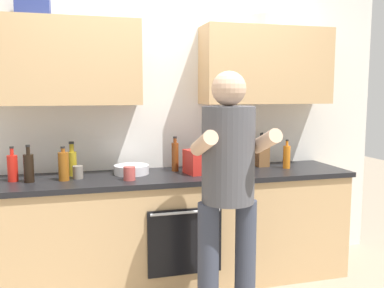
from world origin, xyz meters
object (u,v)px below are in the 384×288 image
object	(u,v)px
bottle_soy	(29,168)
mixing_bowl	(131,170)
bottle_vinegar	(175,156)
bottle_wine	(229,152)
knife_block	(261,153)
grocery_bag_crisps	(199,162)
bottle_oil	(72,162)
bottle_syrup	(64,166)
person_standing	(228,179)
bottle_hotsauce	(13,168)
cup_ceramic	(129,173)
cup_stoneware	(78,172)
cup_coffee	(250,165)
bottle_juice	(287,157)

from	to	relation	value
bottle_soy	mixing_bowl	distance (m)	0.76
bottle_vinegar	bottle_wine	bearing A→B (deg)	-1.98
knife_block	grocery_bag_crisps	bearing A→B (deg)	-163.44
bottle_oil	bottle_syrup	size ratio (longest dim) A/B	1.05
person_standing	bottle_oil	distance (m)	1.30
bottle_syrup	bottle_soy	size ratio (longest dim) A/B	0.93
bottle_hotsauce	cup_ceramic	size ratio (longest dim) A/B	2.52
bottle_wine	cup_stoneware	distance (m)	1.25
cup_stoneware	grocery_bag_crisps	xyz separation A→B (m)	(0.94, -0.04, 0.05)
bottle_soy	bottle_hotsauce	bearing A→B (deg)	150.86
bottle_wine	bottle_oil	bearing A→B (deg)	178.28
bottle_soy	cup_coffee	xyz separation A→B (m)	(1.73, 0.03, -0.07)
person_standing	mixing_bowl	world-z (taller)	person_standing
bottle_vinegar	person_standing	bearing A→B (deg)	-79.37
cup_stoneware	grocery_bag_crisps	size ratio (longest dim) A/B	0.47
cup_ceramic	mixing_bowl	size ratio (longest dim) A/B	0.37
bottle_hotsauce	mixing_bowl	distance (m)	0.87
bottle_wine	cup_coffee	xyz separation A→B (m)	(0.15, -0.10, -0.10)
bottle_vinegar	knife_block	world-z (taller)	knife_block
bottle_wine	cup_stoneware	size ratio (longest dim) A/B	3.56
bottle_wine	mixing_bowl	bearing A→B (deg)	-179.08
bottle_syrup	mixing_bowl	size ratio (longest dim) A/B	0.91
cup_stoneware	cup_coffee	world-z (taller)	cup_stoneware
cup_stoneware	bottle_juice	bearing A→B (deg)	-0.59
bottle_soy	knife_block	size ratio (longest dim) A/B	0.93
grocery_bag_crisps	person_standing	bearing A→B (deg)	-90.54
bottle_juice	bottle_syrup	size ratio (longest dim) A/B	0.97
bottle_syrup	knife_block	distance (m)	1.67
bottle_oil	cup_stoneware	xyz separation A→B (m)	(0.04, -0.13, -0.06)
knife_block	bottle_soy	bearing A→B (deg)	-174.55
cup_ceramic	bottle_hotsauce	bearing A→B (deg)	167.57
grocery_bag_crisps	bottle_hotsauce	bearing A→B (deg)	177.14
bottle_vinegar	bottle_juice	world-z (taller)	bottle_vinegar
bottle_juice	cup_ceramic	bearing A→B (deg)	-174.14
bottle_soy	cup_coffee	bearing A→B (deg)	1.01
bottle_syrup	cup_stoneware	xyz separation A→B (m)	(0.10, 0.04, -0.06)
person_standing	cup_coffee	size ratio (longest dim) A/B	20.65
person_standing	bottle_vinegar	bearing A→B (deg)	100.63
cup_stoneware	knife_block	distance (m)	1.57
bottle_oil	bottle_soy	bearing A→B (deg)	-150.21
bottle_syrup	mixing_bowl	bearing A→B (deg)	13.33
bottle_hotsauce	grocery_bag_crisps	distance (m)	1.40
cup_ceramic	grocery_bag_crisps	xyz separation A→B (m)	(0.57, 0.11, 0.04)
cup_ceramic	bottle_juice	bearing A→B (deg)	5.86
bottle_wine	cup_ceramic	size ratio (longest dim) A/B	3.38
bottle_wine	person_standing	bearing A→B (deg)	-110.72
bottle_juice	knife_block	xyz separation A→B (m)	(-0.16, 0.16, 0.02)
bottle_wine	cup_ceramic	xyz separation A→B (m)	(-0.88, -0.25, -0.09)
person_standing	cup_stoneware	xyz separation A→B (m)	(-0.93, 0.73, -0.04)
bottle_oil	bottle_juice	size ratio (longest dim) A/B	1.08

